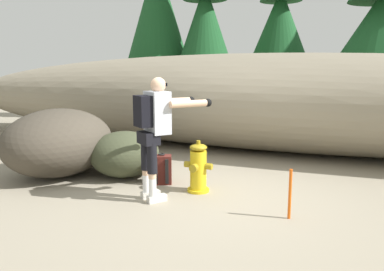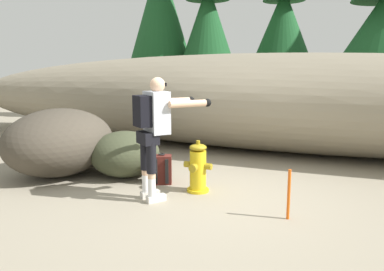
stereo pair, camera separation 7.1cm
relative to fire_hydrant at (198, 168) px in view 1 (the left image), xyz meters
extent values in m
cube|color=gray|center=(0.08, -0.13, -0.36)|extent=(56.00, 56.00, 0.04)
ellipsoid|color=gray|center=(0.08, 3.37, 0.69)|extent=(17.00, 3.20, 2.06)
cylinder|color=gold|center=(0.00, 0.00, -0.32)|extent=(0.32, 0.32, 0.04)
cylinder|color=gold|center=(0.00, 0.00, -0.02)|extent=(0.23, 0.23, 0.55)
ellipsoid|color=#9E8419|center=(0.00, 0.00, 0.30)|extent=(0.25, 0.25, 0.10)
cylinder|color=#9E8419|center=(0.00, 0.00, 0.38)|extent=(0.06, 0.06, 0.05)
cylinder|color=#9E8419|center=(-0.16, 0.00, 0.04)|extent=(0.09, 0.09, 0.09)
cylinder|color=#9E8419|center=(0.16, 0.00, 0.04)|extent=(0.09, 0.09, 0.09)
cylinder|color=#9E8419|center=(0.00, -0.16, 0.04)|extent=(0.11, 0.09, 0.11)
cube|color=beige|center=(-0.50, -0.50, -0.30)|extent=(0.23, 0.27, 0.09)
cylinder|color=white|center=(-0.53, -0.55, -0.13)|extent=(0.10, 0.10, 0.24)
cylinder|color=#DBAD89|center=(-0.53, -0.55, 0.02)|extent=(0.10, 0.10, 0.07)
cylinder|color=black|center=(-0.53, -0.55, 0.26)|extent=(0.13, 0.13, 0.40)
cube|color=beige|center=(-0.33, -0.62, -0.30)|extent=(0.23, 0.27, 0.09)
cylinder|color=white|center=(-0.37, -0.67, -0.13)|extent=(0.10, 0.10, 0.24)
cylinder|color=#DBAD89|center=(-0.37, -0.67, 0.02)|extent=(0.10, 0.10, 0.07)
cylinder|color=black|center=(-0.37, -0.67, 0.26)|extent=(0.13, 0.13, 0.40)
cube|color=black|center=(-0.45, -0.61, 0.51)|extent=(0.38, 0.35, 0.16)
cube|color=#B7BCC6|center=(-0.37, -0.50, 0.84)|extent=(0.43, 0.41, 0.55)
cube|color=black|center=(-0.49, -0.67, 0.86)|extent=(0.32, 0.29, 0.40)
sphere|color=#DBAD89|center=(-0.36, -0.49, 1.19)|extent=(0.20, 0.20, 0.20)
cube|color=black|center=(-0.31, -0.42, 1.20)|extent=(0.13, 0.10, 0.04)
cylinder|color=#DBAD89|center=(-0.33, -0.08, 0.95)|extent=(0.42, 0.52, 0.09)
sphere|color=black|center=(-0.17, 0.14, 0.95)|extent=(0.11, 0.11, 0.11)
cylinder|color=#DBAD89|center=(0.02, -0.34, 0.95)|extent=(0.42, 0.52, 0.09)
sphere|color=black|center=(0.18, -0.12, 0.95)|extent=(0.11, 0.11, 0.11)
cube|color=#511E19|center=(-0.65, 0.13, -0.12)|extent=(0.36, 0.31, 0.44)
cube|color=#511E19|center=(-0.71, 0.25, -0.19)|extent=(0.22, 0.14, 0.20)
torus|color=black|center=(-0.65, 0.13, 0.12)|extent=(0.10, 0.10, 0.02)
cube|color=black|center=(-0.68, -0.01, -0.12)|extent=(0.06, 0.05, 0.37)
cube|color=black|center=(-0.53, 0.06, -0.12)|extent=(0.06, 0.05, 0.37)
ellipsoid|color=#443D32|center=(-2.42, -0.11, 0.21)|extent=(1.82, 2.12, 1.10)
ellipsoid|color=#33303A|center=(-1.67, 0.95, -0.08)|extent=(1.09, 1.09, 0.53)
ellipsoid|color=#393E29|center=(-1.40, 0.25, 0.03)|extent=(1.55, 1.54, 0.74)
ellipsoid|color=#33352C|center=(-2.95, 0.85, 0.02)|extent=(1.15, 1.14, 0.73)
cylinder|color=#47331E|center=(-4.22, 6.74, 0.53)|extent=(0.26, 0.26, 1.75)
cone|color=#194C23|center=(-4.22, 6.74, 3.21)|extent=(2.18, 2.18, 3.60)
cylinder|color=#47331E|center=(-2.45, 6.52, 0.29)|extent=(0.25, 0.25, 1.27)
cone|color=#194C23|center=(-2.45, 6.52, 2.45)|extent=(2.10, 2.10, 3.03)
cylinder|color=#47331E|center=(-0.42, 7.96, 0.53)|extent=(0.25, 0.25, 1.73)
cone|color=#194C23|center=(-0.42, 7.96, 2.66)|extent=(2.06, 2.06, 2.54)
cylinder|color=#47331E|center=(2.52, 6.19, 0.39)|extent=(0.34, 0.34, 1.46)
cone|color=#194C23|center=(2.52, 6.19, 2.28)|extent=(2.80, 2.80, 2.32)
cylinder|color=#E55914|center=(1.37, -0.51, -0.04)|extent=(0.04, 0.04, 0.60)
camera|label=1|loc=(2.00, -4.90, 1.41)|focal=35.92mm
camera|label=2|loc=(2.06, -4.87, 1.41)|focal=35.92mm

